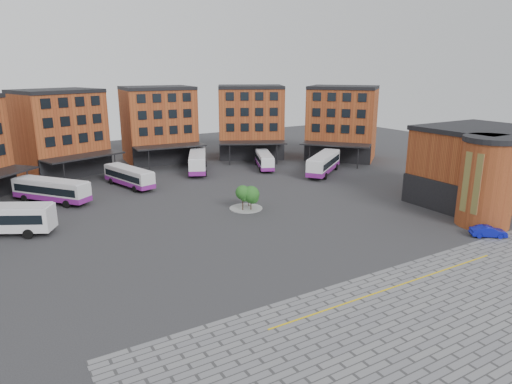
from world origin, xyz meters
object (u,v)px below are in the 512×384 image
bus_c (129,176)px  bus_f (324,163)px  bus_e (264,160)px  bus_b (51,190)px  bus_d (198,161)px  blue_car (488,231)px  tree_island (248,196)px

bus_c → bus_f: size_ratio=0.96×
bus_c → bus_e: size_ratio=1.08×
bus_b → bus_e: (37.06, 3.78, -0.21)m
bus_d → bus_e: bus_d is taller
bus_c → bus_b: bearing=179.4°
blue_car → bus_d: bearing=52.6°
blue_car → bus_c: bearing=69.0°
tree_island → bus_b: tree_island is taller
blue_car → bus_e: bearing=38.9°
bus_d → bus_f: bearing=-10.7°
bus_b → bus_f: size_ratio=0.92×
bus_e → tree_island: bearing=-102.1°
bus_c → bus_e: bus_c is taller
tree_island → bus_d: bearing=81.7°
bus_f → blue_car: size_ratio=3.09×
tree_island → bus_b: size_ratio=0.41×
bus_b → bus_e: bus_b is taller
bus_d → bus_c: bearing=-137.3°
tree_island → bus_d: 24.66m
tree_island → blue_car: 28.58m
blue_car → tree_island: bearing=74.3°
bus_e → blue_car: 43.06m
bus_f → bus_d: bearing=-161.7°
tree_island → bus_f: bus_f is taller
tree_island → bus_b: 27.53m
bus_e → bus_f: size_ratio=0.88×
bus_e → bus_d: bearing=-172.9°
tree_island → bus_d: size_ratio=0.35×
bus_e → bus_f: 11.38m
bus_b → bus_f: bus_f is taller
tree_island → blue_car: tree_island is taller
bus_e → blue_car: (2.52, -42.97, -0.94)m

